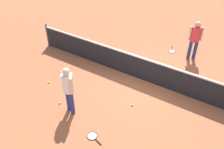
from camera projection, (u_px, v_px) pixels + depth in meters
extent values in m
plane|color=#9E5638|center=(147.00, 81.00, 9.21)|extent=(40.00, 40.00, 0.00)
cylinder|color=#4C4C51|center=(47.00, 35.00, 11.02)|extent=(0.09, 0.09, 1.07)
cube|color=black|center=(148.00, 72.00, 8.94)|extent=(10.00, 0.02, 0.91)
cube|color=white|center=(149.00, 60.00, 8.64)|extent=(10.00, 0.04, 0.06)
cylinder|color=navy|center=(72.00, 103.00, 7.66)|extent=(0.18, 0.18, 0.85)
cylinder|color=navy|center=(68.00, 99.00, 7.79)|extent=(0.18, 0.18, 0.85)
cylinder|color=white|center=(68.00, 83.00, 7.28)|extent=(0.43, 0.43, 0.62)
cylinder|color=beige|center=(71.00, 86.00, 7.14)|extent=(0.11, 0.11, 0.58)
cylinder|color=beige|center=(64.00, 79.00, 7.40)|extent=(0.11, 0.11, 0.58)
sphere|color=beige|center=(66.00, 72.00, 7.03)|extent=(0.29, 0.29, 0.23)
cylinder|color=navy|center=(190.00, 50.00, 10.22)|extent=(0.18, 0.18, 0.85)
cylinder|color=navy|center=(195.00, 50.00, 10.19)|extent=(0.18, 0.18, 0.85)
cylinder|color=red|center=(196.00, 34.00, 9.76)|extent=(0.45, 0.45, 0.62)
cylinder|color=tan|center=(191.00, 33.00, 9.78)|extent=(0.12, 0.12, 0.58)
cylinder|color=tan|center=(202.00, 34.00, 9.72)|extent=(0.12, 0.12, 0.58)
sphere|color=tan|center=(198.00, 24.00, 9.51)|extent=(0.30, 0.30, 0.23)
torus|color=black|center=(92.00, 136.00, 7.15)|extent=(0.39, 0.39, 0.02)
cylinder|color=silver|center=(92.00, 136.00, 7.15)|extent=(0.33, 0.33, 0.00)
cylinder|color=black|center=(98.00, 142.00, 6.97)|extent=(0.28, 0.11, 0.03)
torus|color=black|center=(172.00, 51.00, 10.90)|extent=(0.40, 0.40, 0.02)
cylinder|color=silver|center=(172.00, 51.00, 10.90)|extent=(0.34, 0.34, 0.00)
cylinder|color=black|center=(172.00, 48.00, 11.12)|extent=(0.12, 0.28, 0.03)
sphere|color=#C6E033|center=(132.00, 105.00, 8.15)|extent=(0.07, 0.07, 0.07)
sphere|color=#C6E033|center=(60.00, 103.00, 8.23)|extent=(0.07, 0.07, 0.07)
sphere|color=#C6E033|center=(49.00, 82.00, 9.11)|extent=(0.07, 0.07, 0.07)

